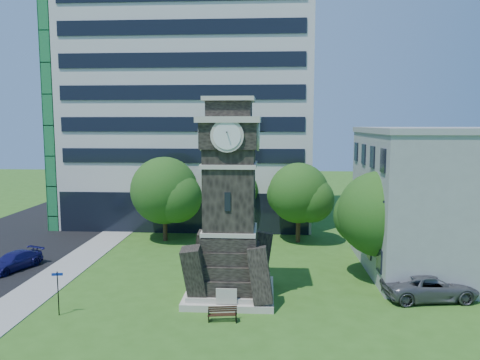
# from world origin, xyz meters

# --- Properties ---
(ground) EXTENTS (160.00, 160.00, 0.00)m
(ground) POSITION_xyz_m (0.00, 0.00, 0.00)
(ground) COLOR #315E1B
(ground) RESTS_ON ground
(sidewalk) EXTENTS (3.00, 70.00, 0.06)m
(sidewalk) POSITION_xyz_m (-9.50, 5.00, 0.03)
(sidewalk) COLOR gray
(sidewalk) RESTS_ON ground
(clock_tower) EXTENTS (5.40, 5.40, 12.22)m
(clock_tower) POSITION_xyz_m (3.00, 2.00, 5.28)
(clock_tower) COLOR beige
(clock_tower) RESTS_ON ground
(office_tall) EXTENTS (26.20, 15.11, 28.60)m
(office_tall) POSITION_xyz_m (-3.20, 25.84, 14.22)
(office_tall) COLOR silver
(office_tall) RESTS_ON ground
(office_low) EXTENTS (15.20, 12.20, 10.40)m
(office_low) POSITION_xyz_m (19.97, 8.00, 5.21)
(office_low) COLOR #979A9C
(office_low) RESTS_ON ground
(car_street_north) EXTENTS (3.26, 4.81, 1.29)m
(car_street_north) POSITION_xyz_m (-13.28, 6.20, 0.65)
(car_street_north) COLOR #141354
(car_street_north) RESTS_ON ground
(car_east_lot) EXTENTS (5.97, 3.36, 1.58)m
(car_east_lot) POSITION_xyz_m (15.24, 2.23, 0.79)
(car_east_lot) COLOR #55565A
(car_east_lot) RESTS_ON ground
(park_bench) EXTENTS (1.58, 0.42, 0.81)m
(park_bench) POSITION_xyz_m (2.90, -1.79, 0.43)
(park_bench) COLOR black
(park_bench) RESTS_ON ground
(street_sign) EXTENTS (0.60, 0.06, 2.52)m
(street_sign) POSITION_xyz_m (-6.32, -1.57, 1.58)
(street_sign) COLOR black
(street_sign) RESTS_ON ground
(tree_nw) EXTENTS (6.71, 6.10, 7.71)m
(tree_nw) POSITION_xyz_m (-3.99, 15.45, 4.47)
(tree_nw) COLOR #332114
(tree_nw) RESTS_ON ground
(tree_nc) EXTENTS (5.56, 5.06, 7.38)m
(tree_nc) POSITION_xyz_m (1.55, 19.35, 4.66)
(tree_nc) COLOR #332114
(tree_nc) RESTS_ON ground
(tree_ne) EXTENTS (5.96, 5.42, 7.22)m
(tree_ne) POSITION_xyz_m (8.12, 15.65, 4.32)
(tree_ne) COLOR #332114
(tree_ne) RESTS_ON ground
(tree_east) EXTENTS (6.37, 5.79, 7.54)m
(tree_east) POSITION_xyz_m (12.97, 5.49, 4.46)
(tree_east) COLOR #332114
(tree_east) RESTS_ON ground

